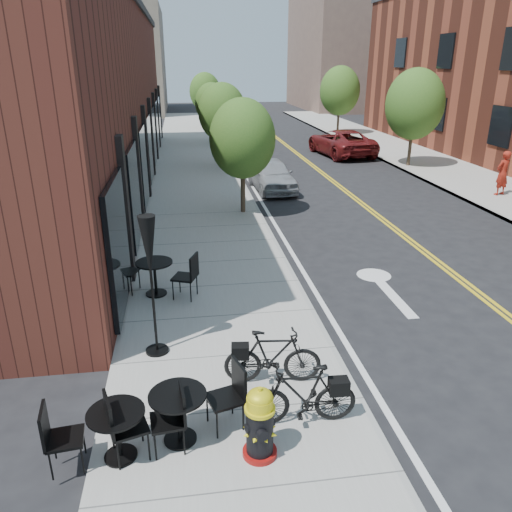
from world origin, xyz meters
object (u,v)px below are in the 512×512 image
parked_car_a (272,175)px  parked_car_b (250,140)px  bistro_set_b (178,410)px  pedestrian (503,173)px  parked_car_c (240,126)px  bicycle_left (302,395)px  bicycle_right (273,357)px  fire_hydrant (260,424)px  parked_car_far (341,142)px  bistro_set_c (155,273)px  bistro_set_a (117,428)px  patio_umbrella (150,257)px

parked_car_a → parked_car_b: 9.56m
bistro_set_b → pedestrian: pedestrian is taller
parked_car_c → bicycle_left: bearing=-91.5°
bicycle_left → pedestrian: size_ratio=0.92×
parked_car_a → parked_car_c: (0.48, 15.46, 0.15)m
parked_car_b → bicycle_right: bearing=-89.5°
fire_hydrant → bicycle_right: bearing=58.2°
fire_hydrant → parked_car_far: parked_car_far is taller
fire_hydrant → parked_car_c: 30.49m
bistro_set_b → bistro_set_c: bistro_set_c is taller
parked_car_b → bistro_set_b: bearing=-92.7°
bistro_set_a → bicycle_left: bearing=0.5°
patio_umbrella → parked_car_c: (4.71, 27.56, -1.16)m
parked_car_b → bistro_set_a: bearing=-94.4°
patio_umbrella → parked_car_b: bearing=78.0°
parked_car_c → parked_car_far: 9.29m
bistro_set_b → parked_car_c: bearing=64.7°
bistro_set_b → bicycle_right: bearing=20.2°
parked_car_b → pedestrian: bearing=-48.6°
parked_car_b → parked_car_far: bearing=-15.2°
bicycle_right → parked_car_a: (2.33, 13.29, 0.05)m
bistro_set_b → patio_umbrella: size_ratio=0.73×
bicycle_left → patio_umbrella: patio_umbrella is taller
bistro_set_a → pedestrian: 17.90m
pedestrian → bicycle_left: bearing=29.3°
bicycle_right → bistro_set_b: (-1.49, -1.14, 0.02)m
parked_car_c → parked_car_far: bearing=-55.3°
parked_car_b → pedestrian: size_ratio=2.36×
bistro_set_c → pedestrian: 14.77m
fire_hydrant → bistro_set_c: 5.40m
bistro_set_b → parked_car_b: size_ratio=0.46×
patio_umbrella → parked_car_far: 21.83m
bistro_set_b → patio_umbrella: 2.71m
parked_car_a → bicycle_left: bearing=-102.1°
bistro_set_a → bistro_set_b: 0.81m
parked_car_c → bicycle_right: bearing=-92.1°
bistro_set_b → bistro_set_c: (-0.51, 4.74, 0.02)m
bistro_set_b → parked_car_a: bearing=58.1°
bistro_set_b → parked_car_c: (4.31, 29.89, 0.18)m
bicycle_left → parked_car_b: size_ratio=0.39×
bistro_set_c → parked_car_b: bearing=97.5°
bistro_set_a → parked_car_a: parked_car_a is taller
bicycle_right → bistro_set_c: (-2.00, 3.61, 0.04)m
pedestrian → parked_car_b: bearing=-74.4°
bistro_set_c → parked_car_far: size_ratio=0.37×
bistro_set_b → parked_car_far: (9.12, 21.94, 0.11)m
fire_hydrant → parked_car_far: (8.08, 22.37, 0.10)m
bistro_set_c → parked_car_b: 19.80m
bistro_set_c → patio_umbrella: patio_umbrella is taller
bistro_set_b → bistro_set_a: bearing=177.7°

